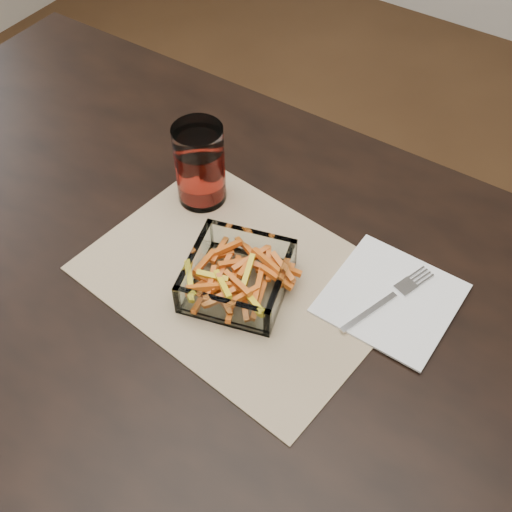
# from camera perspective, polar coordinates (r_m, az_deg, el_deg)

# --- Properties ---
(dining_table) EXTENTS (1.60, 0.90, 0.75)m
(dining_table) POSITION_cam_1_polar(r_m,az_deg,el_deg) (1.04, -2.77, -6.26)
(dining_table) COLOR black
(dining_table) RESTS_ON ground
(placemat) EXTENTS (0.48, 0.38, 0.00)m
(placemat) POSITION_cam_1_polar(r_m,az_deg,el_deg) (0.98, -1.40, -1.94)
(placemat) COLOR tan
(placemat) RESTS_ON dining_table
(glass_bowl) EXTENTS (0.18, 0.18, 0.06)m
(glass_bowl) POSITION_cam_1_polar(r_m,az_deg,el_deg) (0.95, -1.68, -1.95)
(glass_bowl) COLOR white
(glass_bowl) RESTS_ON placemat
(tumbler) EXTENTS (0.08, 0.08, 0.14)m
(tumbler) POSITION_cam_1_polar(r_m,az_deg,el_deg) (1.05, -4.99, 7.89)
(tumbler) COLOR white
(tumbler) RESTS_ON placemat
(napkin) EXTENTS (0.18, 0.18, 0.00)m
(napkin) POSITION_cam_1_polar(r_m,az_deg,el_deg) (0.97, 11.91, -3.68)
(napkin) COLOR white
(napkin) RESTS_ON placemat
(fork) EXTENTS (0.07, 0.18, 0.00)m
(fork) POSITION_cam_1_polar(r_m,az_deg,el_deg) (0.97, 11.84, -3.63)
(fork) COLOR silver
(fork) RESTS_ON napkin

